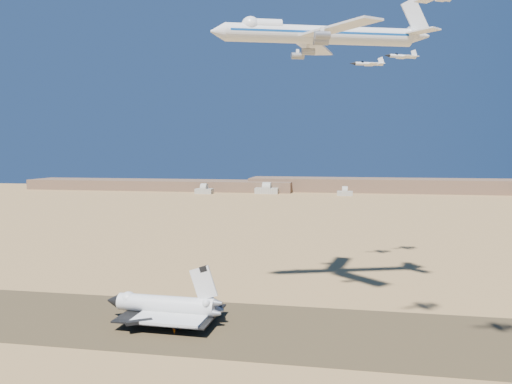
% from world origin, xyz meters
% --- Properties ---
extents(ground, '(1200.00, 1200.00, 0.00)m').
position_xyz_m(ground, '(0.00, 0.00, 0.00)').
color(ground, '#A37C48').
rests_on(ground, ground).
extents(runway, '(600.00, 50.00, 0.06)m').
position_xyz_m(runway, '(0.00, 0.00, 0.03)').
color(runway, '#483A24').
rests_on(runway, ground).
extents(ridgeline, '(960.00, 90.00, 18.00)m').
position_xyz_m(ridgeline, '(65.32, 527.31, 7.63)').
color(ridgeline, brown).
rests_on(ridgeline, ground).
extents(hangars, '(200.50, 29.50, 30.00)m').
position_xyz_m(hangars, '(-64.00, 478.43, 4.83)').
color(hangars, '#AEAB9A').
rests_on(hangars, ground).
extents(shuttle, '(40.53, 25.56, 19.98)m').
position_xyz_m(shuttle, '(-16.53, 0.43, 5.37)').
color(shuttle, silver).
rests_on(shuttle, runway).
extents(carrier_747, '(76.20, 56.58, 19.15)m').
position_xyz_m(carrier_747, '(29.88, 21.53, 96.02)').
color(carrier_747, white).
extents(crew_a, '(0.57, 0.68, 1.59)m').
position_xyz_m(crew_a, '(-10.89, -7.61, 0.86)').
color(crew_a, orange).
rests_on(crew_a, runway).
extents(crew_b, '(0.89, 0.95, 1.71)m').
position_xyz_m(crew_b, '(-10.01, -9.02, 0.91)').
color(crew_b, orange).
rests_on(crew_b, runway).
extents(crew_c, '(1.25, 0.92, 1.92)m').
position_xyz_m(crew_c, '(-9.56, -4.79, 1.02)').
color(crew_c, orange).
rests_on(crew_c, runway).
extents(chase_jet_d, '(15.19, 8.89, 3.88)m').
position_xyz_m(chase_jet_d, '(50.26, 71.25, 93.93)').
color(chase_jet_d, white).
extents(chase_jet_e, '(15.80, 10.15, 4.14)m').
position_xyz_m(chase_jet_e, '(65.23, 81.55, 98.48)').
color(chase_jet_e, white).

